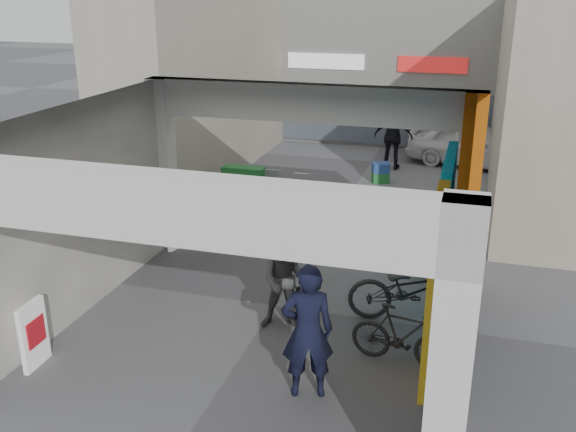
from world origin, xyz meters
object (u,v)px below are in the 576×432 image
(produce_stand, at_px, (242,188))
(white_van, at_px, (473,145))
(bicycle_front, at_px, (413,290))
(bicycle_rear, at_px, (403,336))
(man_crates, at_px, (393,137))
(cafe_set, at_px, (273,198))
(man_with_dog, at_px, (307,331))
(border_collie, at_px, (297,303))
(man_back_turned, at_px, (286,280))
(man_elderly, at_px, (430,233))

(produce_stand, bearing_deg, white_van, 51.54)
(bicycle_front, distance_m, bicycle_rear, 1.35)
(bicycle_front, relative_size, bicycle_rear, 1.37)
(man_crates, relative_size, bicycle_front, 0.94)
(produce_stand, xyz_separation_m, bicycle_front, (4.84, -5.03, 0.21))
(cafe_set, height_order, man_with_dog, man_with_dog)
(produce_stand, height_order, bicycle_front, bicycle_front)
(produce_stand, height_order, man_crates, man_crates)
(border_collie, distance_m, man_with_dog, 2.29)
(cafe_set, bearing_deg, produce_stand, 154.45)
(cafe_set, xyz_separation_m, man_crates, (2.25, 4.60, 0.67))
(man_crates, xyz_separation_m, bicycle_rear, (1.58, -10.50, -0.52))
(man_back_turned, bearing_deg, border_collie, 65.98)
(produce_stand, distance_m, man_back_turned, 6.52)
(man_with_dog, bearing_deg, border_collie, -89.39)
(bicycle_front, xyz_separation_m, bicycle_rear, (0.00, -1.35, -0.09))
(produce_stand, distance_m, man_with_dog, 8.35)
(produce_stand, xyz_separation_m, man_elderly, (4.93, -3.12, 0.50))
(man_back_turned, height_order, man_elderly, man_elderly)
(man_elderly, bearing_deg, bicycle_rear, -89.93)
(cafe_set, relative_size, man_crates, 0.75)
(produce_stand, bearing_deg, cafe_set, -17.14)
(border_collie, bearing_deg, man_crates, 111.69)
(man_crates, distance_m, white_van, 2.54)
(border_collie, bearing_deg, bicycle_rear, -4.52)
(man_back_turned, distance_m, bicycle_rear, 2.04)
(man_crates, bearing_deg, man_with_dog, 97.42)
(produce_stand, relative_size, bicycle_front, 0.62)
(cafe_set, height_order, bicycle_rear, bicycle_rear)
(border_collie, relative_size, man_crates, 0.29)
(produce_stand, distance_m, man_elderly, 5.86)
(cafe_set, bearing_deg, man_with_dog, -68.80)
(man_crates, xyz_separation_m, white_van, (2.28, 1.06, -0.32))
(man_elderly, xyz_separation_m, man_crates, (-1.68, 7.24, 0.15))
(bicycle_rear, bearing_deg, produce_stand, 46.40)
(cafe_set, distance_m, border_collie, 5.31)
(cafe_set, bearing_deg, man_crates, 63.91)
(man_crates, bearing_deg, produce_stand, 56.94)
(man_back_turned, height_order, man_crates, man_crates)
(bicycle_front, bearing_deg, man_back_turned, 102.35)
(white_van, bearing_deg, bicycle_rear, -170.65)
(man_crates, bearing_deg, bicycle_front, 105.00)
(bicycle_front, height_order, bicycle_rear, bicycle_front)
(cafe_set, height_order, white_van, white_van)
(border_collie, relative_size, bicycle_front, 0.28)
(man_crates, relative_size, bicycle_rear, 1.29)
(produce_stand, xyz_separation_m, white_van, (5.53, 5.18, 0.32))
(man_crates, xyz_separation_m, bicycle_front, (1.58, -9.15, -0.43))
(cafe_set, distance_m, man_elderly, 4.77)
(bicycle_front, height_order, white_van, white_van)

